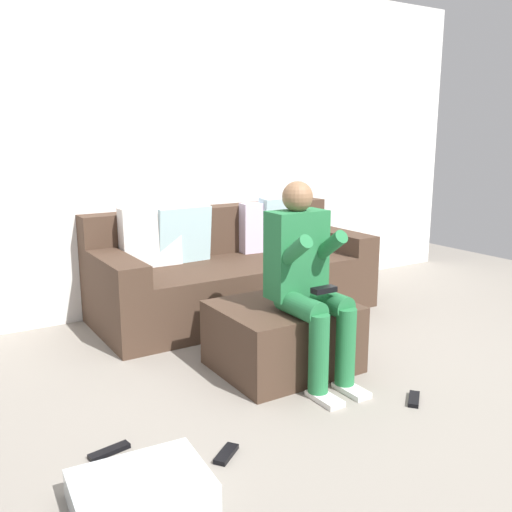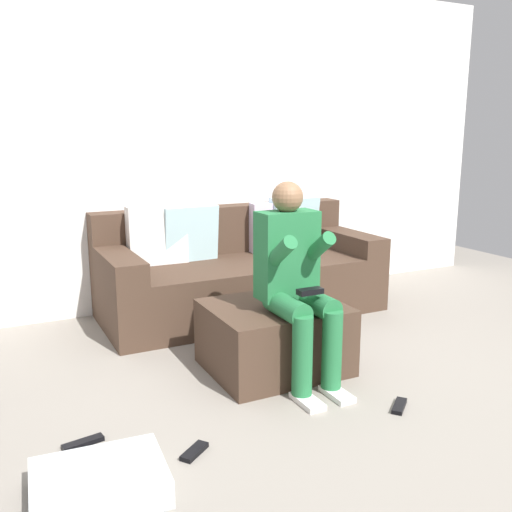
{
  "view_description": "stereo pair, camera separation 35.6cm",
  "coord_description": "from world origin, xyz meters",
  "px_view_note": "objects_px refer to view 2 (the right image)",
  "views": [
    {
      "loc": [
        -2.01,
        -1.84,
        1.39
      ],
      "look_at": [
        -0.05,
        1.29,
        0.57
      ],
      "focal_mm": 39.43,
      "sensor_mm": 36.0,
      "label": 1
    },
    {
      "loc": [
        -1.7,
        -2.02,
        1.39
      ],
      "look_at": [
        -0.05,
        1.29,
        0.57
      ],
      "focal_mm": 39.43,
      "sensor_mm": 36.0,
      "label": 2
    }
  ],
  "objects_px": {
    "couch_sectional": "(238,272)",
    "remote_under_side_table": "(83,443)",
    "ottoman": "(274,337)",
    "storage_bin": "(99,482)",
    "person_seated": "(296,277)",
    "remote_by_storage_bin": "(194,452)",
    "remote_near_ottoman": "(399,406)"
  },
  "relations": [
    {
      "from": "couch_sectional",
      "to": "storage_bin",
      "type": "relative_size",
      "value": 4.23
    },
    {
      "from": "person_seated",
      "to": "remote_under_side_table",
      "type": "bearing_deg",
      "value": -171.57
    },
    {
      "from": "couch_sectional",
      "to": "ottoman",
      "type": "distance_m",
      "value": 1.16
    },
    {
      "from": "couch_sectional",
      "to": "remote_near_ottoman",
      "type": "relative_size",
      "value": 12.87
    },
    {
      "from": "person_seated",
      "to": "remote_near_ottoman",
      "type": "relative_size",
      "value": 6.76
    },
    {
      "from": "storage_bin",
      "to": "remote_near_ottoman",
      "type": "bearing_deg",
      "value": 1.46
    },
    {
      "from": "person_seated",
      "to": "remote_under_side_table",
      "type": "height_order",
      "value": "person_seated"
    },
    {
      "from": "ottoman",
      "to": "storage_bin",
      "type": "relative_size",
      "value": 1.52
    },
    {
      "from": "ottoman",
      "to": "remote_by_storage_bin",
      "type": "relative_size",
      "value": 4.96
    },
    {
      "from": "remote_near_ottoman",
      "to": "remote_under_side_table",
      "type": "height_order",
      "value": "same"
    },
    {
      "from": "remote_near_ottoman",
      "to": "couch_sectional",
      "type": "bearing_deg",
      "value": 52.07
    },
    {
      "from": "couch_sectional",
      "to": "remote_under_side_table",
      "type": "bearing_deg",
      "value": -134.53
    },
    {
      "from": "person_seated",
      "to": "storage_bin",
      "type": "relative_size",
      "value": 2.22
    },
    {
      "from": "remote_near_ottoman",
      "to": "ottoman",
      "type": "bearing_deg",
      "value": 75.12
    },
    {
      "from": "storage_bin",
      "to": "remote_under_side_table",
      "type": "relative_size",
      "value": 2.72
    },
    {
      "from": "couch_sectional",
      "to": "person_seated",
      "type": "relative_size",
      "value": 1.9
    },
    {
      "from": "couch_sectional",
      "to": "remote_under_side_table",
      "type": "relative_size",
      "value": 11.51
    },
    {
      "from": "storage_bin",
      "to": "remote_by_storage_bin",
      "type": "distance_m",
      "value": 0.45
    },
    {
      "from": "couch_sectional",
      "to": "storage_bin",
      "type": "bearing_deg",
      "value": -127.79
    },
    {
      "from": "ottoman",
      "to": "storage_bin",
      "type": "bearing_deg",
      "value": -147.03
    },
    {
      "from": "storage_bin",
      "to": "couch_sectional",
      "type": "bearing_deg",
      "value": 52.21
    },
    {
      "from": "couch_sectional",
      "to": "remote_under_side_table",
      "type": "distance_m",
      "value": 2.1
    },
    {
      "from": "ottoman",
      "to": "person_seated",
      "type": "height_order",
      "value": "person_seated"
    },
    {
      "from": "storage_bin",
      "to": "remote_near_ottoman",
      "type": "height_order",
      "value": "storage_bin"
    },
    {
      "from": "couch_sectional",
      "to": "remote_under_side_table",
      "type": "xyz_separation_m",
      "value": [
        -1.46,
        -1.48,
        -0.31
      ]
    },
    {
      "from": "person_seated",
      "to": "remote_by_storage_bin",
      "type": "relative_size",
      "value": 7.26
    },
    {
      "from": "couch_sectional",
      "to": "person_seated",
      "type": "bearing_deg",
      "value": -100.66
    },
    {
      "from": "ottoman",
      "to": "person_seated",
      "type": "bearing_deg",
      "value": -79.89
    },
    {
      "from": "storage_bin",
      "to": "remote_under_side_table",
      "type": "distance_m",
      "value": 0.41
    },
    {
      "from": "couch_sectional",
      "to": "person_seated",
      "type": "height_order",
      "value": "person_seated"
    },
    {
      "from": "remote_by_storage_bin",
      "to": "remote_under_side_table",
      "type": "relative_size",
      "value": 0.83
    },
    {
      "from": "couch_sectional",
      "to": "remote_near_ottoman",
      "type": "distance_m",
      "value": 1.87
    }
  ]
}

